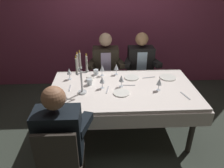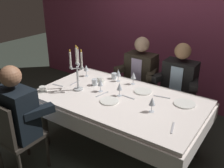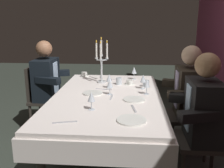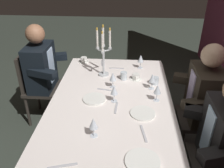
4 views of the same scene
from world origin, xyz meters
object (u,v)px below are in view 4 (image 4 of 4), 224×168
candelabra (103,54)px  wine_glass_5 (113,77)px  dinner_plate_2 (94,99)px  wine_glass_0 (152,78)px  coffee_cup_0 (136,77)px  coffee_cup_1 (84,60)px  dining_table (111,113)px  wine_glass_2 (93,124)px  wine_glass_4 (141,59)px  wine_glass_3 (157,90)px  water_tumbler_1 (155,81)px  dinner_plate_1 (143,161)px  dinner_plate_0 (143,113)px  water_tumbler_0 (124,76)px  seated_diner_1 (205,94)px  seated_diner_0 (40,67)px  wine_glass_1 (114,90)px

candelabra → wine_glass_5: size_ratio=3.41×
dinner_plate_2 → wine_glass_0: size_ratio=1.27×
coffee_cup_0 → coffee_cup_1: bearing=-122.2°
dining_table → wine_glass_5: wine_glass_5 is taller
wine_glass_2 → wine_glass_4: size_ratio=1.00×
dinner_plate_2 → wine_glass_3: size_ratio=1.27×
dinner_plate_2 → water_tumbler_1: bearing=119.6°
wine_glass_3 → water_tumbler_1: size_ratio=2.12×
wine_glass_4 → candelabra: bearing=-62.7°
dinner_plate_1 → dinner_plate_2: same height
dinner_plate_0 → wine_glass_5: (-0.42, -0.28, 0.11)m
coffee_cup_1 → water_tumbler_0: bearing=51.0°
dinner_plate_2 → dining_table: bearing=78.4°
candelabra → dinner_plate_2: size_ratio=2.68×
dining_table → wine_glass_0: (-0.27, 0.38, 0.23)m
wine_glass_4 → water_tumbler_1: size_ratio=2.12×
dinner_plate_1 → wine_glass_3: bearing=168.1°
water_tumbler_0 → water_tumbler_1: 0.33m
dinner_plate_1 → wine_glass_5: wine_glass_5 is taller
dinner_plate_1 → wine_glass_5: 0.98m
wine_glass_0 → wine_glass_4: size_ratio=1.00×
wine_glass_5 → coffee_cup_1: size_ratio=1.24×
dinner_plate_1 → dinner_plate_2: (-0.71, -0.41, 0.00)m
dining_table → water_tumbler_1: (-0.36, 0.42, 0.16)m
seated_diner_1 → candelabra: bearing=-107.5°
wine_glass_0 → water_tumbler_0: (-0.17, -0.28, -0.07)m
dining_table → wine_glass_5: (-0.27, -0.00, 0.23)m
candelabra → coffee_cup_1: size_ratio=4.23×
dinner_plate_0 → wine_glass_5: wine_glass_5 is taller
dinner_plate_2 → seated_diner_1: bearing=99.4°
wine_glass_3 → wine_glass_5: same height
dinner_plate_0 → seated_diner_0: seated_diner_0 is taller
coffee_cup_0 → seated_diner_1: bearing=69.4°
wine_glass_4 → coffee_cup_0: (0.28, -0.05, -0.09)m
dining_table → seated_diner_1: 0.92m
dinner_plate_0 → coffee_cup_0: (-0.60, -0.05, 0.02)m
candelabra → wine_glass_2: (0.97, 0.03, -0.13)m
wine_glass_5 → seated_diner_0: size_ratio=0.13×
candelabra → seated_diner_0: bearing=-101.8°
wine_glass_0 → seated_diner_1: bearing=82.8°
water_tumbler_1 → seated_diner_0: (-0.32, -1.31, -0.04)m
wine_glass_4 → water_tumbler_1: (0.37, 0.14, -0.08)m
water_tumbler_1 → wine_glass_2: bearing=-32.3°
wine_glass_2 → wine_glass_5: same height
wine_glass_5 → water_tumbler_1: bearing=102.0°
water_tumbler_0 → dinner_plate_2: bearing=-32.0°
wine_glass_1 → wine_glass_4: same height
candelabra → seated_diner_1: bearing=72.5°
seated_diner_0 → water_tumbler_0: bearing=76.4°
wine_glass_4 → dinner_plate_0: bearing=-0.3°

